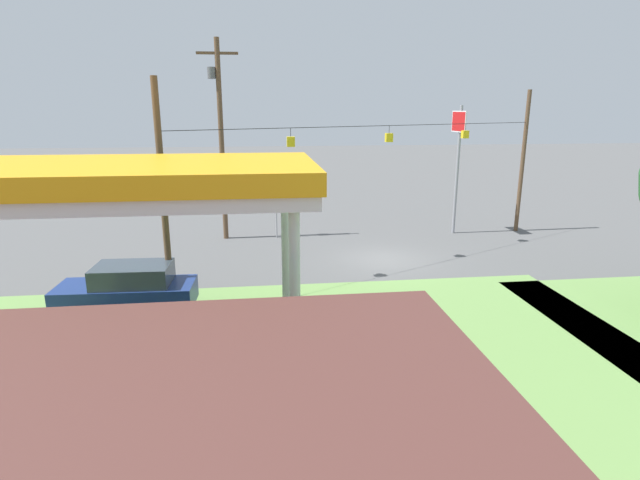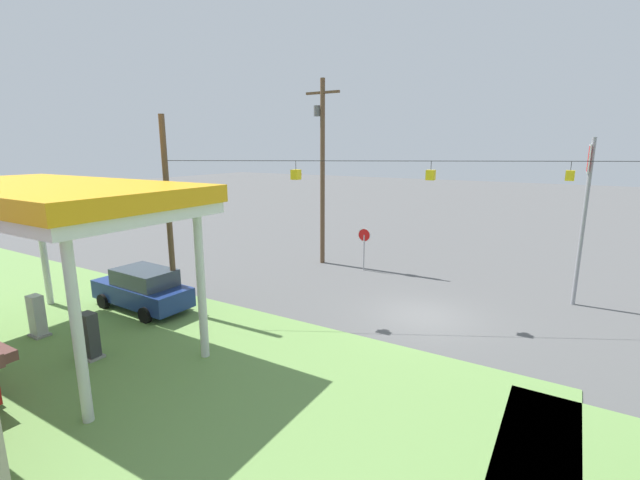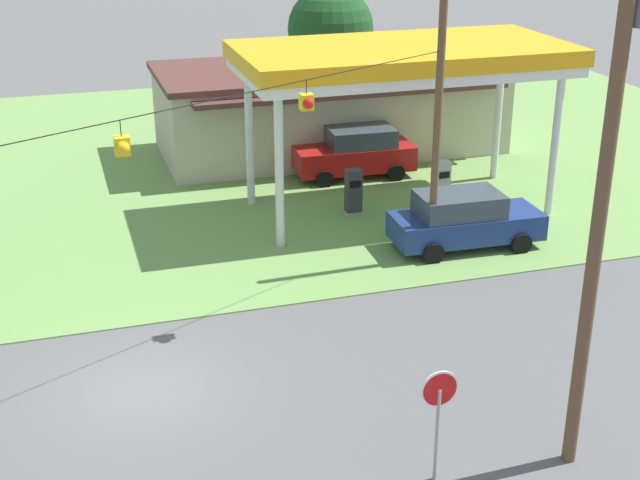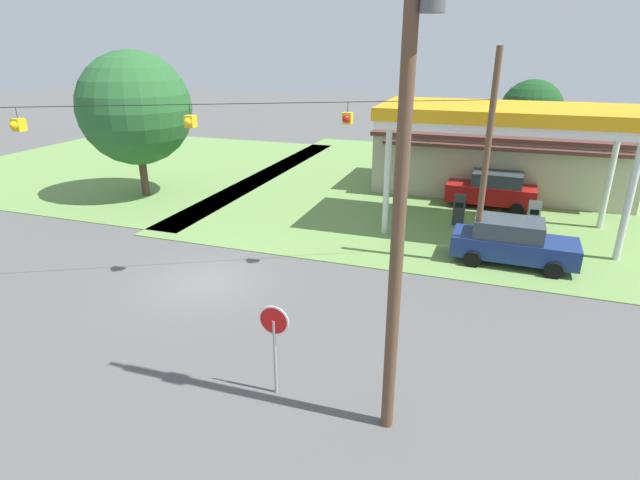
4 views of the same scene
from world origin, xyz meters
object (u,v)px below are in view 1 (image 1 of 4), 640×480
object	(u,v)px
fuel_pump_far	(59,344)
car_at_pumps_rear	(84,412)
gas_station_canopy	(103,183)
stop_sign_overhead	(458,145)
fuel_pump_near	(181,338)
utility_pole_main	(220,131)
car_at_pumps_front	(129,289)
stop_sign_roadside	(276,207)

from	to	relation	value
fuel_pump_far	car_at_pumps_rear	bearing A→B (deg)	116.40
gas_station_canopy	stop_sign_overhead	size ratio (longest dim) A/B	1.50
fuel_pump_far	fuel_pump_near	bearing A→B (deg)	180.00
car_at_pumps_rear	utility_pole_main	distance (m)	19.39
fuel_pump_far	car_at_pumps_front	distance (m)	4.02
fuel_pump_far	stop_sign_overhead	xyz separation A→B (m)	(-17.28, -14.36, 4.48)
car_at_pumps_front	stop_sign_roadside	size ratio (longest dim) A/B	1.95
fuel_pump_near	car_at_pumps_rear	distance (m)	4.16
fuel_pump_far	stop_sign_roadside	bearing A→B (deg)	-114.76
stop_sign_overhead	car_at_pumps_front	bearing A→B (deg)	32.72
gas_station_canopy	fuel_pump_near	size ratio (longest dim) A/B	6.81
car_at_pumps_front	car_at_pumps_rear	xyz separation A→B (m)	(-0.95, 7.79, 0.05)
gas_station_canopy	fuel_pump_near	bearing A→B (deg)	-179.95
gas_station_canopy	car_at_pumps_rear	size ratio (longest dim) A/B	2.36
fuel_pump_far	stop_sign_roadside	distance (m)	16.03
car_at_pumps_rear	stop_sign_roadside	distance (m)	19.04
fuel_pump_near	stop_sign_overhead	distance (m)	20.49
gas_station_canopy	car_at_pumps_front	world-z (taller)	gas_station_canopy
stop_sign_overhead	stop_sign_roadside	bearing A→B (deg)	-0.88
gas_station_canopy	utility_pole_main	size ratio (longest dim) A/B	1.02
fuel_pump_near	utility_pole_main	world-z (taller)	utility_pole_main
fuel_pump_far	utility_pole_main	bearing A→B (deg)	-104.22
car_at_pumps_rear	stop_sign_overhead	size ratio (longest dim) A/B	0.64
car_at_pumps_front	car_at_pumps_rear	distance (m)	7.85
stop_sign_overhead	fuel_pump_far	bearing A→B (deg)	39.74
utility_pole_main	gas_station_canopy	bearing A→B (deg)	82.09
fuel_pump_near	stop_sign_overhead	size ratio (longest dim) A/B	0.22
gas_station_canopy	fuel_pump_far	size ratio (longest dim) A/B	6.81
car_at_pumps_front	stop_sign_overhead	world-z (taller)	stop_sign_overhead
car_at_pumps_front	utility_pole_main	world-z (taller)	utility_pole_main
gas_station_canopy	stop_sign_overhead	distance (m)	21.20
gas_station_canopy	car_at_pumps_front	distance (m)	5.91
stop_sign_roadside	utility_pole_main	bearing A→B (deg)	175.89
car_at_pumps_rear	stop_sign_roadside	xyz separation A→B (m)	(-4.77, -18.42, 0.80)
stop_sign_roadside	car_at_pumps_front	bearing A→B (deg)	-118.26
car_at_pumps_front	stop_sign_roadside	world-z (taller)	stop_sign_roadside
fuel_pump_far	stop_sign_roadside	size ratio (longest dim) A/B	0.66
car_at_pumps_front	car_at_pumps_rear	world-z (taller)	car_at_pumps_rear
fuel_pump_near	utility_pole_main	bearing A→B (deg)	-91.41
gas_station_canopy	car_at_pumps_rear	distance (m)	5.83
fuel_pump_near	utility_pole_main	distance (m)	15.66
car_at_pumps_rear	stop_sign_overhead	world-z (taller)	stop_sign_overhead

